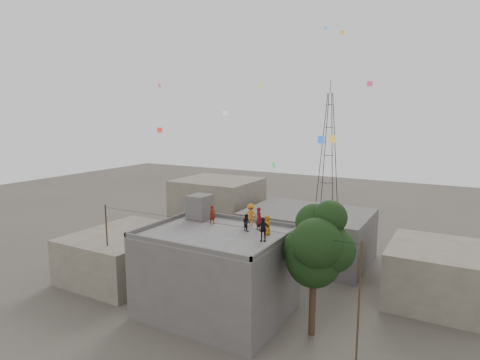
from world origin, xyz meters
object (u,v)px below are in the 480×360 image
at_px(tree, 317,246).
at_px(stair_head_box, 200,207).
at_px(person_dark_adult, 263,229).
at_px(transmission_tower, 328,149).
at_px(person_red_adult, 259,219).

bearing_deg(tree, stair_head_box, 169.26).
distance_m(stair_head_box, person_dark_adult, 7.52).
xyz_separation_m(transmission_tower, person_dark_adult, (7.82, -40.10, -2.16)).
xyz_separation_m(tree, person_dark_adult, (-3.55, -0.70, 0.81)).
distance_m(person_red_adult, person_dark_adult, 2.50).
bearing_deg(person_red_adult, tree, -162.93).
height_order(person_red_adult, person_dark_adult, person_red_adult).
bearing_deg(stair_head_box, tree, -10.74).
relative_size(stair_head_box, person_dark_adult, 1.23).
height_order(stair_head_box, tree, tree).
distance_m(tree, person_dark_adult, 3.71).
distance_m(stair_head_box, transmission_tower, 37.46).
bearing_deg(person_dark_adult, tree, -5.43).
xyz_separation_m(stair_head_box, tree, (10.57, -2.00, -1.00)).
height_order(tree, person_red_adult, tree).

